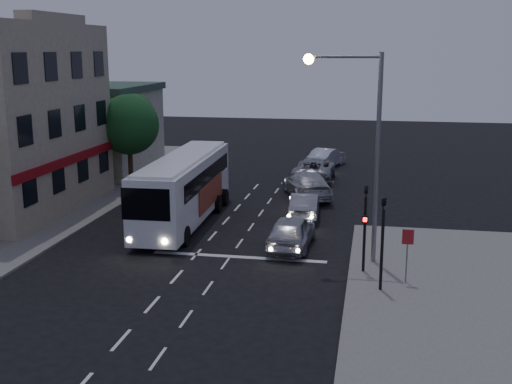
% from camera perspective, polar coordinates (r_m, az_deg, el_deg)
% --- Properties ---
extents(ground, '(120.00, 120.00, 0.00)m').
position_cam_1_polar(ground, '(27.92, -6.45, -6.80)').
color(ground, black).
extents(sidewalk_far, '(12.00, 50.00, 0.12)m').
position_cam_1_polar(sidewalk_far, '(40.22, -21.04, -1.42)').
color(sidewalk_far, slate).
rests_on(sidewalk_far, ground).
extents(road_markings, '(8.00, 30.55, 0.01)m').
position_cam_1_polar(road_markings, '(30.63, -2.34, -4.94)').
color(road_markings, silver).
rests_on(road_markings, ground).
extents(tour_bus, '(2.84, 11.94, 3.65)m').
position_cam_1_polar(tour_bus, '(34.72, -6.41, 0.46)').
color(tour_bus, white).
rests_on(tour_bus, ground).
extents(car_suv, '(2.10, 4.76, 1.59)m').
position_cam_1_polar(car_suv, '(30.38, 3.15, -3.54)').
color(car_suv, '#AAAAB4').
rests_on(car_suv, ground).
extents(car_sedan_a, '(1.73, 4.37, 1.42)m').
position_cam_1_polar(car_sedan_a, '(35.78, 4.36, -1.21)').
color(car_sedan_a, '#929298').
rests_on(car_sedan_a, ground).
extents(car_sedan_b, '(4.07, 6.14, 1.65)m').
position_cam_1_polar(car_sedan_b, '(40.69, 4.53, 0.66)').
color(car_sedan_b, '#B3B5B8').
rests_on(car_sedan_b, ground).
extents(car_sedan_c, '(2.74, 5.90, 1.64)m').
position_cam_1_polar(car_sedan_c, '(45.92, 5.19, 2.03)').
color(car_sedan_c, gray).
rests_on(car_sedan_c, ground).
extents(car_extra, '(2.88, 4.87, 1.52)m').
position_cam_1_polar(car_extra, '(51.35, 6.30, 3.07)').
color(car_extra, silver).
rests_on(car_extra, ground).
extents(traffic_signal_main, '(0.25, 0.35, 4.10)m').
position_cam_1_polar(traffic_signal_main, '(26.81, 9.67, -2.32)').
color(traffic_signal_main, black).
rests_on(traffic_signal_main, sidewalk_near).
extents(traffic_signal_side, '(0.18, 0.15, 4.10)m').
position_cam_1_polar(traffic_signal_side, '(24.91, 11.20, -3.54)').
color(traffic_signal_side, black).
rests_on(traffic_signal_side, sidewalk_near).
extents(regulatory_sign, '(0.45, 0.12, 2.20)m').
position_cam_1_polar(regulatory_sign, '(26.10, 13.31, -4.78)').
color(regulatory_sign, slate).
rests_on(regulatory_sign, sidewalk_near).
extents(streetlight, '(3.32, 0.44, 9.00)m').
position_cam_1_polar(streetlight, '(27.57, 9.45, 5.13)').
color(streetlight, slate).
rests_on(streetlight, sidewalk_near).
extents(low_building_north, '(9.40, 9.40, 6.50)m').
position_cam_1_polar(low_building_north, '(50.27, -14.74, 5.55)').
color(low_building_north, gray).
rests_on(low_building_north, sidewalk_far).
extents(street_tree, '(4.00, 4.00, 6.20)m').
position_cam_1_polar(street_tree, '(43.51, -11.25, 6.15)').
color(street_tree, black).
rests_on(street_tree, sidewalk_far).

